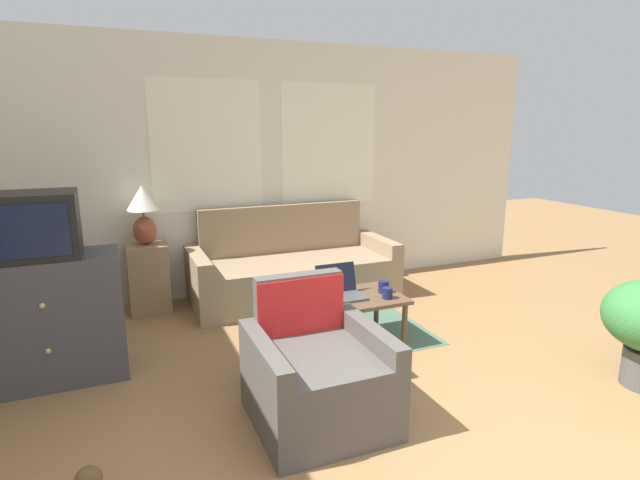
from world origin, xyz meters
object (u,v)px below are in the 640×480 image
(table_lamp, at_px, (143,210))
(coffee_table, at_px, (352,303))
(armchair, at_px, (316,376))
(cup_white, at_px, (388,293))
(cup_navy, at_px, (313,289))
(laptop, at_px, (341,290))
(television, at_px, (37,225))
(cup_yellow, at_px, (384,287))
(couch, at_px, (292,272))

(table_lamp, bearing_deg, coffee_table, -43.92)
(armchair, bearing_deg, cup_white, 38.49)
(coffee_table, relative_size, cup_navy, 7.50)
(coffee_table, height_order, cup_white, cup_white)
(cup_navy, xyz_separation_m, cup_white, (0.52, -0.31, -0.01))
(laptop, height_order, cup_navy, laptop)
(television, bearing_deg, cup_navy, -3.13)
(table_lamp, height_order, cup_yellow, table_lamp)
(armchair, xyz_separation_m, television, (-1.52, 1.14, 0.84))
(armchair, relative_size, television, 1.66)
(coffee_table, bearing_deg, table_lamp, 136.08)
(armchair, xyz_separation_m, laptop, (0.59, 0.91, 0.19))
(laptop, relative_size, cup_navy, 3.17)
(cup_yellow, bearing_deg, coffee_table, 179.04)
(armchair, height_order, laptop, armchair)
(laptop, height_order, cup_yellow, laptop)
(cup_white, bearing_deg, cup_navy, 149.07)
(television, height_order, laptop, television)
(cup_white, bearing_deg, laptop, 151.11)
(armchair, relative_size, cup_navy, 7.73)
(couch, relative_size, armchair, 2.47)
(laptop, distance_m, cup_yellow, 0.38)
(couch, distance_m, laptop, 1.24)
(couch, height_order, table_lamp, table_lamp)
(cup_navy, height_order, cup_yellow, cup_navy)
(cup_navy, xyz_separation_m, cup_yellow, (0.56, -0.17, -0.00))
(television, height_order, cup_white, television)
(cup_navy, bearing_deg, table_lamp, 133.65)
(couch, bearing_deg, cup_white, -77.72)
(armchair, height_order, cup_white, armchair)
(couch, bearing_deg, cup_navy, -100.77)
(laptop, bearing_deg, cup_navy, 145.69)
(coffee_table, bearing_deg, armchair, -127.71)
(armchair, bearing_deg, couch, 74.09)
(television, distance_m, cup_navy, 2.03)
(armchair, distance_m, cup_navy, 1.13)
(table_lamp, xyz_separation_m, cup_navy, (1.19, -1.25, -0.53))
(cup_yellow, bearing_deg, armchair, -137.88)
(cup_navy, bearing_deg, laptop, -34.31)
(television, relative_size, laptop, 1.47)
(cup_yellow, xyz_separation_m, cup_white, (-0.04, -0.14, -0.01))
(couch, bearing_deg, armchair, -105.91)
(armchair, xyz_separation_m, cup_white, (0.92, 0.73, 0.18))
(cup_navy, bearing_deg, couch, 79.23)
(television, relative_size, cup_navy, 4.65)
(couch, height_order, laptop, couch)
(armchair, relative_size, cup_yellow, 8.29)
(laptop, bearing_deg, television, 173.68)
(armchair, distance_m, coffee_table, 1.11)
(couch, xyz_separation_m, coffee_table, (0.07, -1.27, 0.08))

